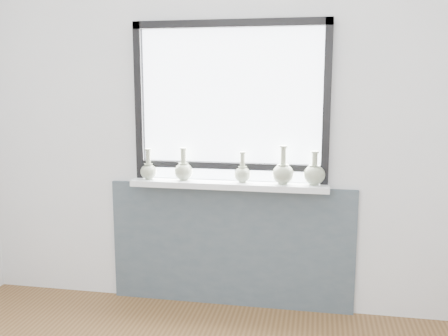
% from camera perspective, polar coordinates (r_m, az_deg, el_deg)
% --- Properties ---
extents(back_wall, '(3.60, 0.02, 2.60)m').
position_cam_1_polar(back_wall, '(3.36, 0.83, 5.45)').
color(back_wall, silver).
rests_on(back_wall, ground).
extents(apron_panel, '(1.70, 0.03, 0.86)m').
position_cam_1_polar(apron_panel, '(3.51, 0.71, -8.91)').
color(apron_panel, '#46515B').
rests_on(apron_panel, ground).
extents(windowsill, '(1.32, 0.18, 0.04)m').
position_cam_1_polar(windowsill, '(3.32, 0.52, -1.92)').
color(windowsill, silver).
rests_on(windowsill, apron_panel).
extents(window, '(1.30, 0.06, 1.05)m').
position_cam_1_polar(window, '(3.32, 0.73, 7.84)').
color(window, black).
rests_on(window, windowsill).
extents(vase_a, '(0.11, 0.11, 0.21)m').
position_cam_1_polar(vase_a, '(3.44, -8.61, -0.21)').
color(vase_a, gray).
rests_on(vase_a, windowsill).
extents(vase_b, '(0.13, 0.13, 0.22)m').
position_cam_1_polar(vase_b, '(3.38, -4.65, -0.21)').
color(vase_b, gray).
rests_on(vase_b, windowsill).
extents(vase_c, '(0.11, 0.11, 0.20)m').
position_cam_1_polar(vase_c, '(3.29, 2.12, -0.56)').
color(vase_c, gray).
rests_on(vase_c, windowsill).
extents(vase_d, '(0.14, 0.14, 0.25)m').
position_cam_1_polar(vase_d, '(3.26, 6.76, -0.50)').
color(vase_d, gray).
rests_on(vase_d, windowsill).
extents(vase_e, '(0.14, 0.14, 0.22)m').
position_cam_1_polar(vase_e, '(3.26, 10.27, -0.62)').
color(vase_e, gray).
rests_on(vase_e, windowsill).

